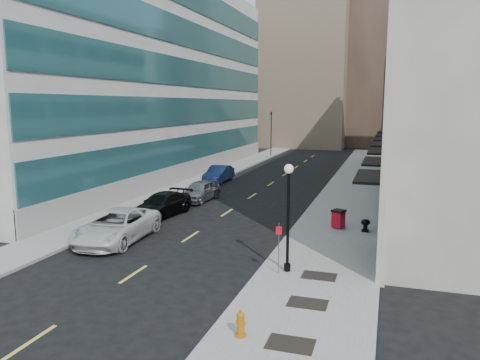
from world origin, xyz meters
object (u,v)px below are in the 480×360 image
Objects in this scene: car_white_van at (117,226)px; car_blue_sedan at (219,174)px; trash_bin at (338,218)px; car_silver_sedan at (200,191)px; traffic_signal at (271,115)px; sign_post at (279,241)px; car_black_pickup at (162,205)px; fire_hydrant at (241,324)px; urn_planter at (365,224)px; lamppost at (288,208)px.

car_white_van is 19.39m from car_blue_sedan.
car_white_van is 5.60× the size of trash_bin.
car_silver_sedan is 4.20× the size of trash_bin.
car_blue_sedan is at bearing -88.23° from traffic_signal.
sign_post reaches higher than car_silver_sedan.
car_blue_sedan is 2.13× the size of sign_post.
car_black_pickup is 4.75× the size of trash_bin.
car_white_van is at bearing 134.46° from fire_hydrant.
car_blue_sedan is at bearing 95.18° from sign_post.
urn_planter is (12.36, 5.42, -0.25)m from car_white_van.
car_silver_sedan is (0.12, 10.97, -0.07)m from car_white_van.
lamppost is at bearing -110.84° from urn_planter.
fire_hydrant is at bearing -43.76° from car_white_van.
trash_bin is 1.55m from urn_planter.
car_blue_sedan is at bearing 106.59° from fire_hydrant.
urn_planter is (12.24, -5.55, -0.19)m from car_silver_sedan.
car_white_van reaches higher than trash_bin.
car_white_van is at bearing -78.94° from car_black_pickup.
car_black_pickup is 5.95× the size of fire_hydrant.
car_silver_sedan is 8.52m from car_blue_sedan.
sign_post is at bearing -124.12° from lamppost.
traffic_signal is at bearing 111.68° from urn_planter.
car_white_van is 10.97m from car_silver_sedan.
lamppost reaches higher than car_blue_sedan.
urn_planter is (2.98, 13.42, 0.01)m from fire_hydrant.
car_white_van is 12.33m from fire_hydrant.
urn_planter is at bearing -21.39° from car_silver_sedan.
sign_post is (11.43, -44.42, -4.15)m from traffic_signal.
lamppost is (11.02, -21.34, 2.13)m from car_blue_sedan.
fire_hydrant is at bearing -72.37° from trash_bin.
trash_bin is (11.23, -0.16, -0.01)m from car_black_pickup.
car_white_van is 12.25m from trash_bin.
trash_bin is 0.49× the size of sign_post.
fire_hydrant is at bearing -60.98° from car_silver_sedan.
trash_bin is at bearing -70.26° from traffic_signal.
car_white_van is 5.87m from car_black_pickup.
traffic_signal is 42.34m from car_white_van.
lamppost reaches higher than fire_hydrant.
trash_bin is 8.10m from lamppost.
car_black_pickup is at bearing -87.16° from traffic_signal.
traffic_signal is 39.70m from urn_planter.
sign_post is (9.25, -2.42, 0.74)m from car_white_van.
traffic_signal reaches higher than urn_planter.
fire_hydrant is 5.67m from sign_post.
fire_hydrant is (9.38, -8.00, -0.27)m from car_white_van.
car_black_pickup is 11.23m from trash_bin.
sign_post is (9.63, -8.28, 0.83)m from car_black_pickup.
car_black_pickup is at bearing 141.62° from lamppost.
car_white_van is 1.33× the size of car_silver_sedan.
car_blue_sedan is 24.11m from lamppost.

